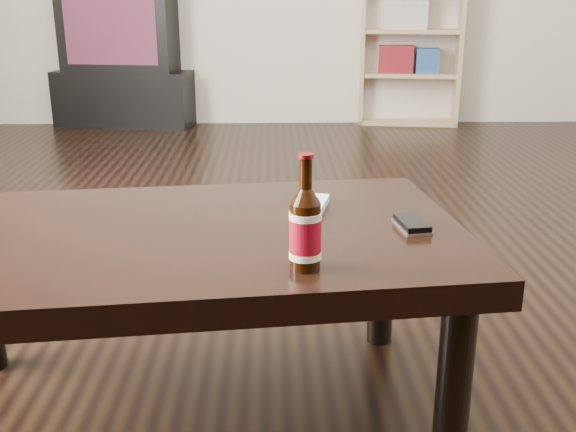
{
  "coord_description": "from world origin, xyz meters",
  "views": [
    {
      "loc": [
        -0.13,
        -1.79,
        0.9
      ],
      "look_at": [
        -0.1,
        -0.69,
        0.53
      ],
      "focal_mm": 42.0,
      "sensor_mm": 36.0,
      "label": 1
    }
  ],
  "objects_px": {
    "tv_stand": "(129,97)",
    "beer_bottle": "(305,230)",
    "remote": "(315,207)",
    "coffee_table": "(185,256)",
    "tv": "(123,27)",
    "phone": "(412,224)",
    "bookshelf": "(410,27)"
  },
  "relations": [
    {
      "from": "tv_stand",
      "to": "coffee_table",
      "type": "xyz_separation_m",
      "value": [
        0.83,
        -3.5,
        0.19
      ]
    },
    {
      "from": "tv_stand",
      "to": "coffee_table",
      "type": "bearing_deg",
      "value": -67.1
    },
    {
      "from": "tv_stand",
      "to": "tv",
      "type": "height_order",
      "value": "tv"
    },
    {
      "from": "coffee_table",
      "to": "remote",
      "type": "distance_m",
      "value": 0.31
    },
    {
      "from": "beer_bottle",
      "to": "remote",
      "type": "height_order",
      "value": "beer_bottle"
    },
    {
      "from": "remote",
      "to": "bookshelf",
      "type": "bearing_deg",
      "value": 89.39
    },
    {
      "from": "tv",
      "to": "phone",
      "type": "distance_m",
      "value": 3.74
    },
    {
      "from": "tv",
      "to": "bookshelf",
      "type": "xyz_separation_m",
      "value": [
        1.97,
        -0.0,
        0.0
      ]
    },
    {
      "from": "tv_stand",
      "to": "beer_bottle",
      "type": "height_order",
      "value": "beer_bottle"
    },
    {
      "from": "tv",
      "to": "coffee_table",
      "type": "height_order",
      "value": "tv"
    },
    {
      "from": "remote",
      "to": "tv",
      "type": "bearing_deg",
      "value": 121.9
    },
    {
      "from": "tv_stand",
      "to": "tv",
      "type": "xyz_separation_m",
      "value": [
        -0.0,
        -0.0,
        0.47
      ]
    },
    {
      "from": "beer_bottle",
      "to": "remote",
      "type": "xyz_separation_m",
      "value": [
        0.04,
        0.33,
        -0.06
      ]
    },
    {
      "from": "tv",
      "to": "beer_bottle",
      "type": "relative_size",
      "value": 3.99
    },
    {
      "from": "tv_stand",
      "to": "remote",
      "type": "bearing_deg",
      "value": -62.32
    },
    {
      "from": "tv",
      "to": "phone",
      "type": "relative_size",
      "value": 7.51
    },
    {
      "from": "phone",
      "to": "bookshelf",
      "type": "bearing_deg",
      "value": 71.29
    },
    {
      "from": "phone",
      "to": "tv_stand",
      "type": "bearing_deg",
      "value": 102.53
    },
    {
      "from": "coffee_table",
      "to": "beer_bottle",
      "type": "relative_size",
      "value": 5.87
    },
    {
      "from": "coffee_table",
      "to": "beer_bottle",
      "type": "height_order",
      "value": "beer_bottle"
    },
    {
      "from": "tv_stand",
      "to": "phone",
      "type": "height_order",
      "value": "phone"
    },
    {
      "from": "coffee_table",
      "to": "phone",
      "type": "xyz_separation_m",
      "value": [
        0.47,
        -0.0,
        0.07
      ]
    },
    {
      "from": "bookshelf",
      "to": "remote",
      "type": "height_order",
      "value": "bookshelf"
    },
    {
      "from": "tv_stand",
      "to": "beer_bottle",
      "type": "distance_m",
      "value": 3.87
    },
    {
      "from": "bookshelf",
      "to": "beer_bottle",
      "type": "height_order",
      "value": "bookshelf"
    },
    {
      "from": "tv",
      "to": "bookshelf",
      "type": "bearing_deg",
      "value": 9.56
    },
    {
      "from": "phone",
      "to": "remote",
      "type": "xyz_separation_m",
      "value": [
        -0.19,
        0.12,
        0.0
      ]
    },
    {
      "from": "beer_bottle",
      "to": "coffee_table",
      "type": "bearing_deg",
      "value": 138.91
    },
    {
      "from": "tv_stand",
      "to": "phone",
      "type": "xyz_separation_m",
      "value": [
        1.3,
        -3.5,
        0.25
      ]
    },
    {
      "from": "tv",
      "to": "phone",
      "type": "height_order",
      "value": "tv"
    },
    {
      "from": "tv",
      "to": "bookshelf",
      "type": "distance_m",
      "value": 1.97
    },
    {
      "from": "tv_stand",
      "to": "remote",
      "type": "distance_m",
      "value": 3.56
    }
  ]
}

